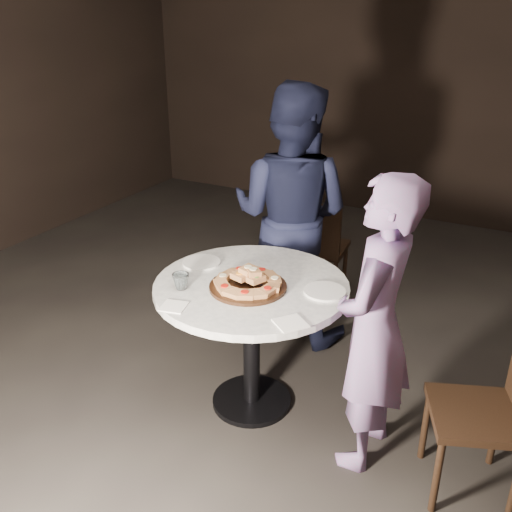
% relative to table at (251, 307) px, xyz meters
% --- Properties ---
extents(floor, '(7.00, 7.00, 0.00)m').
position_rel_table_xyz_m(floor, '(0.01, -0.08, -0.60)').
color(floor, black).
rests_on(floor, ground).
extents(table, '(1.10, 1.10, 0.74)m').
position_rel_table_xyz_m(table, '(0.00, 0.00, 0.00)').
color(table, black).
rests_on(table, ground).
extents(serving_board, '(0.50, 0.50, 0.02)m').
position_rel_table_xyz_m(serving_board, '(0.01, -0.05, 0.15)').
color(serving_board, black).
rests_on(serving_board, table).
extents(focaccia_pile, '(0.34, 0.34, 0.09)m').
position_rel_table_xyz_m(focaccia_pile, '(0.01, -0.05, 0.18)').
color(focaccia_pile, '#AA7042').
rests_on(focaccia_pile, serving_board).
extents(plate_left, '(0.22, 0.22, 0.01)m').
position_rel_table_xyz_m(plate_left, '(-0.35, 0.08, 0.14)').
color(plate_left, white).
rests_on(plate_left, table).
extents(plate_right, '(0.23, 0.23, 0.01)m').
position_rel_table_xyz_m(plate_right, '(0.36, 0.08, 0.14)').
color(plate_right, white).
rests_on(plate_right, table).
extents(water_glass, '(0.10, 0.10, 0.08)m').
position_rel_table_xyz_m(water_glass, '(-0.28, -0.21, 0.18)').
color(water_glass, silver).
rests_on(water_glass, table).
extents(napkin_near, '(0.14, 0.14, 0.01)m').
position_rel_table_xyz_m(napkin_near, '(-0.20, -0.38, 0.14)').
color(napkin_near, white).
rests_on(napkin_near, table).
extents(napkin_far, '(0.18, 0.18, 0.01)m').
position_rel_table_xyz_m(napkin_far, '(0.34, -0.27, 0.14)').
color(napkin_far, white).
rests_on(napkin_far, table).
extents(chair_far, '(0.41, 0.42, 0.78)m').
position_rel_table_xyz_m(chair_far, '(-0.15, 1.27, -0.15)').
color(chair_far, black).
rests_on(chair_far, ground).
extents(chair_right, '(0.50, 0.49, 0.80)m').
position_rel_table_xyz_m(chair_right, '(1.21, -0.04, -0.14)').
color(chair_right, black).
rests_on(chair_right, ground).
extents(diner_navy, '(0.82, 0.65, 1.63)m').
position_rel_table_xyz_m(diner_navy, '(-0.16, 0.81, 0.21)').
color(diner_navy, black).
rests_on(diner_navy, ground).
extents(diner_teal, '(0.35, 0.52, 1.41)m').
position_rel_table_xyz_m(diner_teal, '(0.66, -0.07, 0.11)').
color(diner_teal, slate).
rests_on(diner_teal, ground).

